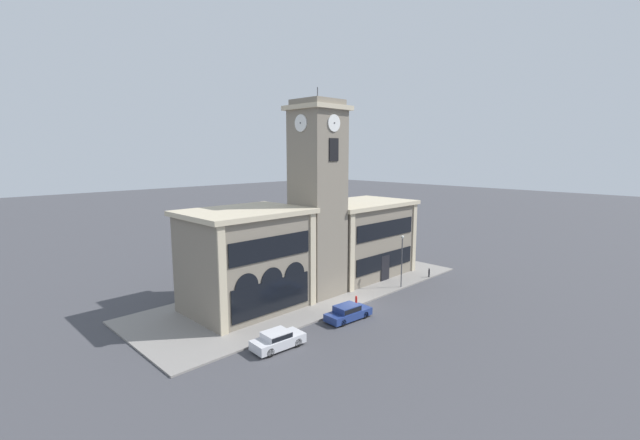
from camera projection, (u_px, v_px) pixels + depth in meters
name	position (u px, v px, depth m)	size (l,w,h in m)	color
ground_plane	(357.00, 307.00, 41.55)	(300.00, 300.00, 0.00)	#424247
sidewalk_kerb	(310.00, 291.00, 46.15)	(37.96, 13.13, 0.15)	gray
clock_tower	(318.00, 200.00, 43.80)	(5.13, 5.13, 21.23)	gray
town_hall_left_wing	(246.00, 260.00, 40.35)	(11.39, 8.61, 9.62)	gray
town_hall_right_wing	(359.00, 238.00, 51.94)	(13.16, 8.61, 9.03)	gray
parked_car_near	(278.00, 339.00, 32.62)	(4.27, 2.06, 1.38)	silver
parked_car_mid	(348.00, 312.00, 38.24)	(4.60, 2.04, 1.39)	navy
street_lamp	(402.00, 253.00, 46.74)	(0.36, 0.36, 5.81)	#4C4C51
bollard	(429.00, 273.00, 50.98)	(0.18, 0.18, 1.06)	black
fire_hydrant	(356.00, 300.00, 41.78)	(0.22, 0.22, 0.87)	red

